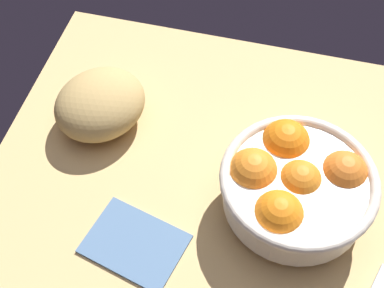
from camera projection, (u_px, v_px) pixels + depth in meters
The scene contains 4 objects.
ground_plane at pixel (231, 187), 89.60cm from camera, with size 79.30×64.78×3.00cm, color tan.
fruit_bowl at pixel (294, 184), 80.88cm from camera, with size 23.29×23.29×10.96cm.
bread_loaf at pixel (100, 104), 92.16cm from camera, with size 15.96×14.13×8.87cm, color tan.
napkin_spare at pixel (135, 243), 81.64cm from camera, with size 14.31×10.44×0.98cm, color slate.
Camera 1 is at (-5.13, 46.37, 75.59)cm, focal length 51.16 mm.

